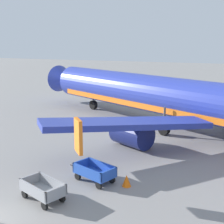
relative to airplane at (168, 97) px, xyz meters
The scene contains 4 objects.
airplane is the anchor object (origin of this frame).
baggage_cart_fourth_in_row 17.58m from the airplane, 100.61° to the right, with size 3.56×2.25×1.07m.
baggage_cart_far_end 14.23m from the airplane, 96.35° to the right, with size 3.57×2.24×1.07m.
traffic_cone_near_plane 14.16m from the airplane, 87.84° to the right, with size 0.54×0.54×0.71m, color orange.
Camera 1 is at (11.10, -10.67, 8.62)m, focal length 52.47 mm.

